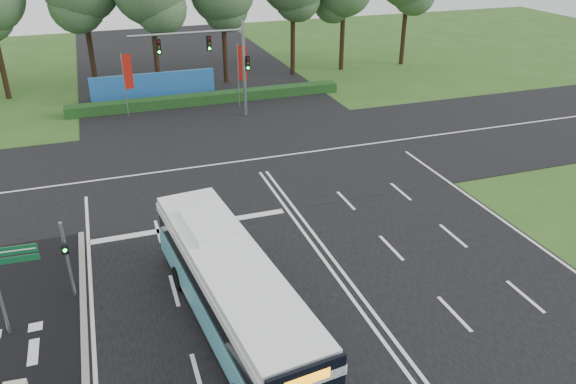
% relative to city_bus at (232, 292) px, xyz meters
% --- Properties ---
extents(ground, '(120.00, 120.00, 0.00)m').
position_rel_city_bus_xyz_m(ground, '(4.87, 3.06, -1.69)').
color(ground, '#2D521B').
rests_on(ground, ground).
extents(road_main, '(20.00, 120.00, 0.04)m').
position_rel_city_bus_xyz_m(road_main, '(4.87, 3.06, -1.67)').
color(road_main, black).
rests_on(road_main, ground).
extents(road_cross, '(120.00, 14.00, 0.05)m').
position_rel_city_bus_xyz_m(road_cross, '(4.87, 15.06, -1.67)').
color(road_cross, black).
rests_on(road_cross, ground).
extents(bike_path, '(5.00, 18.00, 0.06)m').
position_rel_city_bus_xyz_m(bike_path, '(-7.63, 0.06, -1.66)').
color(bike_path, black).
rests_on(bike_path, ground).
extents(kerb_strip, '(0.25, 18.00, 0.12)m').
position_rel_city_bus_xyz_m(kerb_strip, '(-5.23, 0.06, -1.63)').
color(kerb_strip, gray).
rests_on(kerb_strip, ground).
extents(city_bus, '(3.70, 11.89, 3.36)m').
position_rel_city_bus_xyz_m(city_bus, '(0.00, 0.00, 0.00)').
color(city_bus, '#52ABBF').
rests_on(city_bus, ground).
extents(pedestrian_signal, '(0.28, 0.42, 3.39)m').
position_rel_city_bus_xyz_m(pedestrian_signal, '(-5.54, 3.99, 0.16)').
color(pedestrian_signal, gray).
rests_on(pedestrian_signal, ground).
extents(street_sign, '(1.63, 0.19, 4.19)m').
position_rel_city_bus_xyz_m(street_sign, '(-7.45, 2.41, 0.93)').
color(street_sign, gray).
rests_on(street_sign, ground).
extents(banner_flag_left, '(0.70, 0.12, 4.77)m').
position_rel_city_bus_xyz_m(banner_flag_left, '(-1.32, 26.23, 1.41)').
color(banner_flag_left, gray).
rests_on(banner_flag_left, ground).
extents(banner_flag_mid, '(0.71, 0.25, 4.98)m').
position_rel_city_bus_xyz_m(banner_flag_mid, '(7.16, 25.52, 1.54)').
color(banner_flag_mid, gray).
rests_on(banner_flag_mid, ground).
extents(traffic_light_gantry, '(8.41, 0.28, 7.00)m').
position_rel_city_bus_xyz_m(traffic_light_gantry, '(5.08, 23.56, 2.97)').
color(traffic_light_gantry, gray).
rests_on(traffic_light_gantry, ground).
extents(hedge, '(22.00, 1.20, 0.80)m').
position_rel_city_bus_xyz_m(hedge, '(4.87, 27.56, -1.29)').
color(hedge, '#193C16').
rests_on(hedge, ground).
extents(blue_hoarding, '(10.00, 0.30, 2.20)m').
position_rel_city_bus_xyz_m(blue_hoarding, '(0.87, 30.06, -0.59)').
color(blue_hoarding, '#1F5BAA').
rests_on(blue_hoarding, ground).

